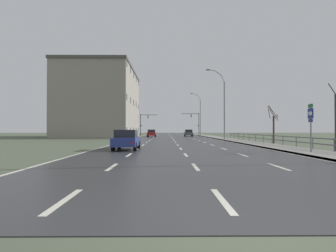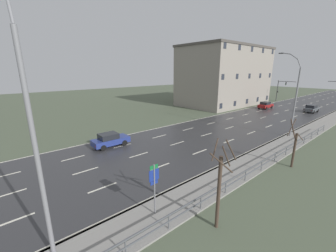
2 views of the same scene
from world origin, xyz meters
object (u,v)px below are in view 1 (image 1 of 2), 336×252
object	(u,v)px
street_lamp_midground	(223,106)
traffic_signal_left	(144,121)
brick_building	(102,103)
highway_sign	(311,121)
street_lamp_distant	(200,115)
car_far_right	(189,133)
car_distant	(152,133)
car_mid_centre	(127,140)
traffic_signal_right	(196,121)

from	to	relation	value
street_lamp_midground	traffic_signal_left	xyz separation A→B (m)	(-14.48, 32.49, -1.39)
brick_building	highway_sign	bearing A→B (deg)	-59.74
brick_building	street_lamp_distant	bearing A→B (deg)	27.97
car_far_right	car_distant	distance (m)	8.71
traffic_signal_left	street_lamp_midground	bearing A→B (deg)	-65.98
car_mid_centre	brick_building	bearing A→B (deg)	106.10
traffic_signal_left	car_mid_centre	distance (m)	52.29
street_lamp_distant	car_far_right	size ratio (longest dim) A/B	2.60
car_distant	brick_building	size ratio (longest dim) A/B	0.18
highway_sign	brick_building	world-z (taller)	brick_building
traffic_signal_left	car_distant	xyz separation A→B (m)	(2.88, -14.39, -2.97)
street_lamp_midground	traffic_signal_left	bearing A→B (deg)	114.02
highway_sign	street_lamp_distant	bearing A→B (deg)	91.09
car_mid_centre	street_lamp_midground	bearing A→B (deg)	59.55
car_far_right	street_lamp_distant	bearing A→B (deg)	65.11
street_lamp_midground	street_lamp_distant	bearing A→B (deg)	89.94
street_lamp_distant	brick_building	world-z (taller)	brick_building
traffic_signal_left	car_distant	bearing A→B (deg)	-78.67
street_lamp_distant	traffic_signal_right	bearing A→B (deg)	93.86
street_lamp_distant	highway_sign	world-z (taller)	street_lamp_distant
street_lamp_midground	car_mid_centre	bearing A→B (deg)	-120.70
traffic_signal_right	brick_building	distance (m)	27.65
car_far_right	car_mid_centre	world-z (taller)	same
highway_sign	brick_building	xyz separation A→B (m)	(-22.89, 39.24, 4.92)
car_far_right	car_mid_centre	distance (m)	41.50
traffic_signal_right	traffic_signal_left	bearing A→B (deg)	-175.96
traffic_signal_right	car_far_right	size ratio (longest dim) A/B	1.49
highway_sign	car_distant	world-z (taller)	highway_sign
car_mid_centre	brick_building	size ratio (longest dim) A/B	0.18
street_lamp_distant	car_distant	world-z (taller)	street_lamp_distant
highway_sign	street_lamp_midground	bearing A→B (deg)	92.49
car_distant	car_far_right	bearing A→B (deg)	20.57
brick_building	traffic_signal_right	bearing A→B (deg)	38.33
traffic_signal_right	street_lamp_distant	bearing A→B (deg)	-86.14
street_lamp_distant	car_mid_centre	world-z (taller)	street_lamp_distant
traffic_signal_right	car_distant	xyz separation A→B (m)	(-11.26, -15.39, -3.21)
highway_sign	brick_building	bearing A→B (deg)	120.26
street_lamp_distant	car_mid_centre	bearing A→B (deg)	-103.76
highway_sign	traffic_signal_left	world-z (taller)	traffic_signal_left
car_mid_centre	traffic_signal_right	bearing A→B (deg)	78.22
traffic_signal_right	brick_building	world-z (taller)	brick_building
street_lamp_distant	traffic_signal_left	bearing A→B (deg)	163.11
brick_building	car_distant	bearing A→B (deg)	9.13
traffic_signal_left	car_distant	size ratio (longest dim) A/B	1.40
highway_sign	traffic_signal_right	size ratio (longest dim) A/B	0.54
car_mid_centre	brick_building	xyz separation A→B (m)	(-10.24, 36.08, 6.24)
street_lamp_midground	car_far_right	xyz separation A→B (m)	(-3.39, 21.03, -4.36)
traffic_signal_right	car_distant	bearing A→B (deg)	-126.18
car_distant	brick_building	world-z (taller)	brick_building
car_distant	brick_building	bearing A→B (deg)	-169.96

